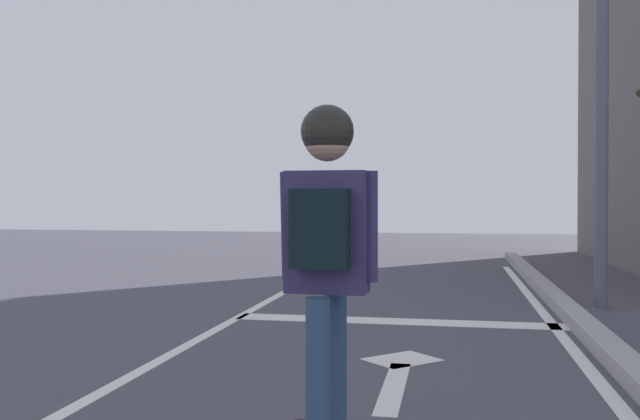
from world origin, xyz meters
name	(u,v)px	position (x,y,z in m)	size (l,w,h in m)	color
lane_line_center	(89,399)	(-0.14, 6.00, 0.00)	(0.12, 20.00, 0.01)	silver
stop_bar	(397,321)	(1.66, 9.36, 0.00)	(3.60, 0.40, 0.01)	silver
lane_arrow_stem	(394,386)	(1.84, 6.70, 0.00)	(0.16, 1.40, 0.01)	silver
lane_arrow_head	(402,359)	(1.84, 7.55, 0.00)	(0.56, 0.44, 0.01)	silver
skater	(327,236)	(1.67, 4.96, 1.17)	(0.47, 0.63, 1.69)	navy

